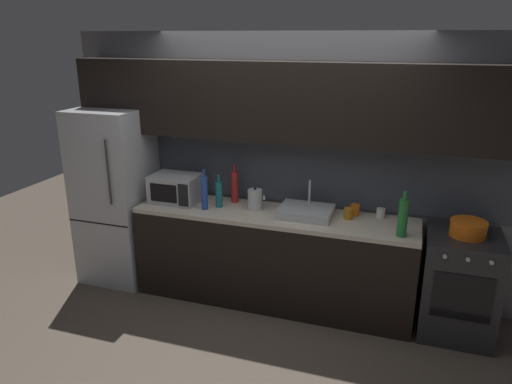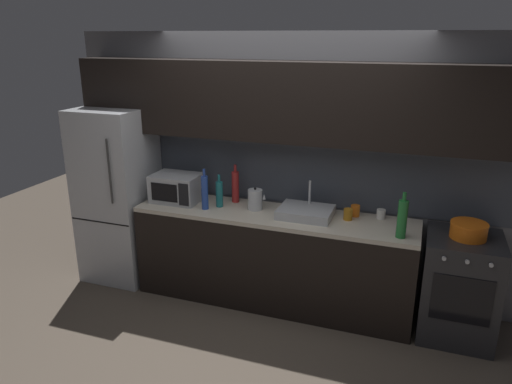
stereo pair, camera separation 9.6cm
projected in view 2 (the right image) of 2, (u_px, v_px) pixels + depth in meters
ground_plane at (238, 354)px, 3.88m from camera, size 10.00×10.00×0.00m
back_wall at (284, 138)px, 4.47m from camera, size 4.35×0.44×2.50m
counter_run at (273, 258)px, 4.55m from camera, size 2.61×0.60×0.90m
refrigerator at (118, 195)px, 4.95m from camera, size 0.68×0.69×1.79m
oven_range at (459, 287)px, 4.02m from camera, size 0.60×0.62×0.90m
microwave at (177, 188)px, 4.70m from camera, size 0.46×0.35×0.27m
sink_basin at (306, 212)px, 4.32m from camera, size 0.48×0.38×0.30m
kettle at (255, 199)px, 4.48m from camera, size 0.17×0.14×0.22m
wine_bottle_red at (235, 186)px, 4.67m from camera, size 0.07×0.07×0.38m
wine_bottle_blue at (205, 192)px, 4.47m from camera, size 0.06×0.06×0.39m
wine_bottle_green at (402, 219)px, 3.84m from camera, size 0.08×0.08×0.38m
wine_bottle_teal at (219, 194)px, 4.55m from camera, size 0.07×0.07×0.32m
mug_amber at (348, 214)px, 4.24m from camera, size 0.08×0.08×0.10m
mug_white at (381, 214)px, 4.27m from camera, size 0.08×0.08×0.09m
mug_orange at (355, 211)px, 4.33m from camera, size 0.08×0.08×0.10m
cooking_pot at (469, 230)px, 3.86m from camera, size 0.29×0.29×0.13m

